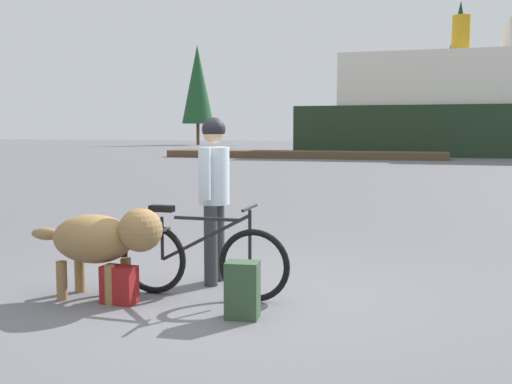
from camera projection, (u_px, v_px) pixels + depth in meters
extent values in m
plane|color=slate|center=(224.00, 300.00, 5.64)|extent=(160.00, 160.00, 0.00)
torus|color=black|center=(254.00, 266.00, 5.54)|extent=(0.69, 0.06, 0.69)
torus|color=black|center=(153.00, 259.00, 5.83)|extent=(0.69, 0.06, 0.69)
cube|color=black|center=(207.00, 219.00, 5.63)|extent=(0.66, 0.03, 0.03)
cube|color=black|center=(205.00, 238.00, 5.65)|extent=(0.89, 0.03, 0.49)
cylinder|color=black|center=(162.00, 238.00, 5.78)|extent=(0.03, 0.03, 0.42)
cylinder|color=black|center=(250.00, 238.00, 5.52)|extent=(0.03, 0.03, 0.52)
cube|color=black|center=(162.00, 209.00, 5.75)|extent=(0.24, 0.10, 0.06)
cylinder|color=black|center=(250.00, 208.00, 5.49)|extent=(0.03, 0.44, 0.03)
cube|color=slate|center=(151.00, 228.00, 5.80)|extent=(0.36, 0.14, 0.02)
cylinder|color=#333338|center=(218.00, 242.00, 6.32)|extent=(0.14, 0.14, 0.83)
cylinder|color=#333338|center=(211.00, 246.00, 6.11)|extent=(0.14, 0.14, 0.83)
cylinder|color=silver|center=(214.00, 176.00, 6.14)|extent=(0.32, 0.32, 0.59)
cylinder|color=silver|center=(221.00, 171.00, 6.35)|extent=(0.09, 0.09, 0.52)
cylinder|color=silver|center=(206.00, 174.00, 5.93)|extent=(0.09, 0.09, 0.52)
sphere|color=tan|center=(214.00, 132.00, 6.09)|extent=(0.23, 0.23, 0.23)
sphere|color=black|center=(214.00, 129.00, 6.09)|extent=(0.24, 0.24, 0.24)
ellipsoid|color=olive|center=(93.00, 239.00, 5.64)|extent=(0.80, 0.54, 0.46)
sphere|color=olive|center=(141.00, 230.00, 5.49)|extent=(0.41, 0.41, 0.41)
ellipsoid|color=olive|center=(46.00, 234.00, 5.78)|extent=(0.32, 0.12, 0.12)
cylinder|color=olive|center=(126.00, 277.00, 5.75)|extent=(0.10, 0.10, 0.37)
cylinder|color=olive|center=(110.00, 285.00, 5.47)|extent=(0.10, 0.10, 0.37)
cylinder|color=olive|center=(80.00, 273.00, 5.89)|extent=(0.10, 0.10, 0.37)
cylinder|color=olive|center=(62.00, 281.00, 5.61)|extent=(0.10, 0.10, 0.37)
cube|color=#334C33|center=(242.00, 290.00, 5.06)|extent=(0.30, 0.23, 0.49)
cube|color=maroon|center=(119.00, 285.00, 5.50)|extent=(0.33, 0.20, 0.35)
cube|color=brown|center=(303.00, 155.00, 33.85)|extent=(15.84, 2.31, 0.40)
cube|color=#1E331E|center=(510.00, 131.00, 36.76)|extent=(25.70, 7.73, 3.05)
cube|color=silver|center=(512.00, 80.00, 36.44)|extent=(20.56, 6.49, 3.20)
cylinder|color=#BF8C19|center=(461.00, 35.00, 37.01)|extent=(1.10, 1.10, 2.40)
cylinder|color=#4C331E|center=(198.00, 134.00, 63.17)|extent=(0.34, 0.34, 2.27)
cone|color=#1E4C28|center=(197.00, 84.00, 62.62)|extent=(3.33, 3.33, 8.19)
cylinder|color=#4C331E|center=(457.00, 128.00, 53.97)|extent=(0.34, 0.34, 3.49)
cone|color=#143819|center=(459.00, 55.00, 53.29)|extent=(3.66, 3.66, 9.55)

